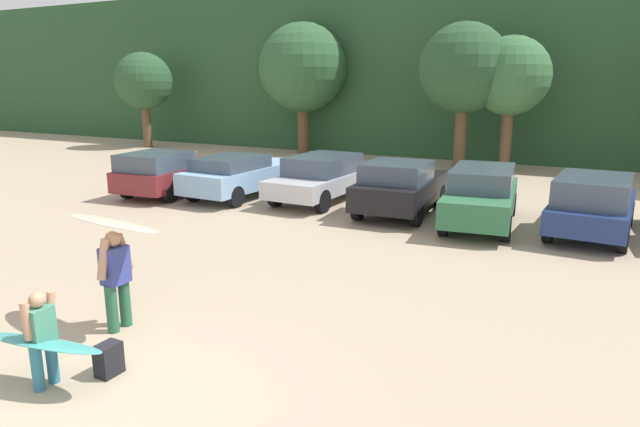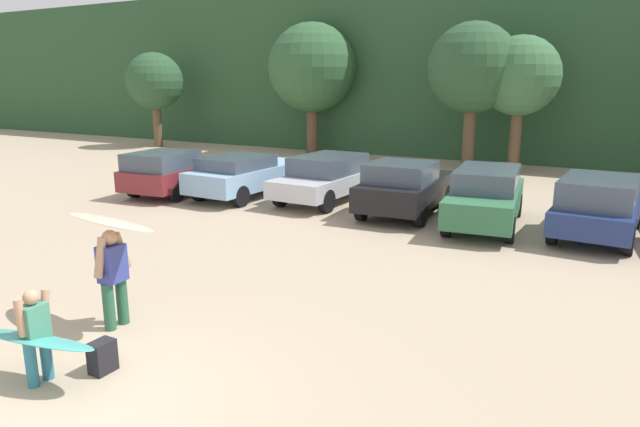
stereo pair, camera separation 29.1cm
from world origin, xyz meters
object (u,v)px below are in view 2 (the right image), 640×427
at_px(parked_car_silver, 328,177).
at_px(parked_car_black, 405,187).
at_px(parked_car_forest_green, 486,196).
at_px(surfboard_teal, 37,340).
at_px(surfboard_cream, 109,222).
at_px(parked_car_sky_blue, 247,174).
at_px(person_adult, 113,273).
at_px(parked_car_navy, 598,205).
at_px(parked_car_maroon, 178,171).
at_px(backpack_dropped, 102,357).
at_px(person_child, 35,331).

distance_m(parked_car_silver, parked_car_black, 2.94).
bearing_deg(parked_car_forest_green, surfboard_teal, 157.63).
bearing_deg(surfboard_teal, surfboard_cream, -80.29).
bearing_deg(parked_car_sky_blue, surfboard_teal, -154.54).
relative_size(surfboard_cream, surfboard_teal, 1.16).
xyz_separation_m(person_adult, surfboard_cream, (-0.07, 0.07, 0.82)).
height_order(parked_car_sky_blue, surfboard_teal, parked_car_sky_blue).
relative_size(parked_car_forest_green, surfboard_teal, 2.50).
bearing_deg(parked_car_forest_green, parked_car_black, 78.59).
relative_size(parked_car_sky_blue, parked_car_navy, 1.10).
xyz_separation_m(parked_car_navy, surfboard_teal, (-5.88, -11.43, -0.20)).
relative_size(parked_car_maroon, backpack_dropped, 10.65).
distance_m(parked_car_forest_green, surfboard_cream, 10.17).
distance_m(parked_car_maroon, parked_car_black, 8.17).
distance_m(parked_car_maroon, parked_car_sky_blue, 2.56).
xyz_separation_m(parked_car_black, parked_car_forest_green, (2.42, -0.19, 0.01)).
bearing_deg(parked_car_maroon, surfboard_cream, -147.24).
height_order(parked_car_maroon, parked_car_forest_green, parked_car_forest_green).
bearing_deg(parked_car_navy, person_adult, 149.15).
distance_m(parked_car_sky_blue, person_child, 12.31).
bearing_deg(surfboard_cream, backpack_dropped, 138.73).
height_order(parked_car_black, surfboard_teal, parked_car_black).
height_order(parked_car_maroon, parked_car_black, parked_car_black).
height_order(parked_car_silver, parked_car_black, parked_car_black).
xyz_separation_m(parked_car_forest_green, person_adult, (-3.68, -9.49, 0.08)).
height_order(parked_car_silver, person_child, parked_car_silver).
relative_size(parked_car_sky_blue, surfboard_teal, 2.56).
relative_size(parked_car_black, person_adult, 2.62).
bearing_deg(parked_car_black, parked_car_maroon, 92.81).
bearing_deg(parked_car_silver, parked_car_black, -99.40).
xyz_separation_m(parked_car_forest_green, surfboard_teal, (-3.13, -11.23, -0.21)).
height_order(parked_car_maroon, parked_car_navy, parked_car_navy).
height_order(parked_car_maroon, surfboard_teal, parked_car_maroon).
xyz_separation_m(parked_car_black, backpack_dropped, (-0.27, -10.81, -0.60)).
distance_m(parked_car_silver, backpack_dropped, 11.69).
distance_m(parked_car_forest_green, person_child, 11.65).
bearing_deg(backpack_dropped, surfboard_cream, 131.66).
height_order(parked_car_black, person_child, parked_car_black).
bearing_deg(person_adult, parked_car_navy, -125.50).
bearing_deg(backpack_dropped, person_adult, 131.55).
bearing_deg(backpack_dropped, parked_car_navy, 63.32).
bearing_deg(parked_car_silver, parked_car_forest_green, -96.47).
height_order(parked_car_maroon, person_child, parked_car_maroon).
bearing_deg(person_child, parked_car_sky_blue, -68.43).
distance_m(parked_car_black, person_adult, 9.77).
bearing_deg(surfboard_teal, parked_car_maroon, -64.05).
relative_size(parked_car_maroon, parked_car_silver, 1.04).
distance_m(parked_car_sky_blue, person_adult, 10.53).
height_order(parked_car_forest_green, surfboard_cream, surfboard_cream).
xyz_separation_m(parked_car_maroon, surfboard_cream, (6.79, -8.77, 0.95)).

